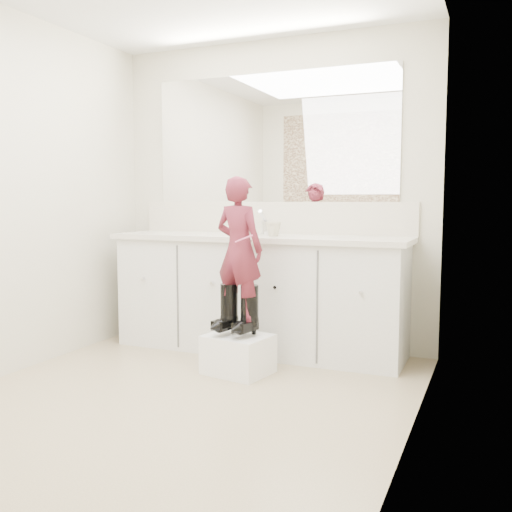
% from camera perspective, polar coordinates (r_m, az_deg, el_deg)
% --- Properties ---
extents(floor, '(3.00, 3.00, 0.00)m').
position_cam_1_polar(floor, '(3.41, -8.00, -14.25)').
color(floor, '#907F5E').
rests_on(floor, ground).
extents(wall_back, '(2.60, 0.00, 2.60)m').
position_cam_1_polar(wall_back, '(4.56, 1.63, 6.19)').
color(wall_back, beige).
rests_on(wall_back, floor).
extents(wall_right, '(0.00, 3.00, 3.00)m').
position_cam_1_polar(wall_right, '(2.76, 15.54, 6.30)').
color(wall_right, beige).
rests_on(wall_right, floor).
extents(vanity_cabinet, '(2.20, 0.55, 0.85)m').
position_cam_1_polar(vanity_cabinet, '(4.36, 0.27, -4.00)').
color(vanity_cabinet, silver).
rests_on(vanity_cabinet, floor).
extents(countertop, '(2.28, 0.58, 0.04)m').
position_cam_1_polar(countertop, '(4.30, 0.20, 1.82)').
color(countertop, beige).
rests_on(countertop, vanity_cabinet).
extents(backsplash, '(2.28, 0.03, 0.25)m').
position_cam_1_polar(backsplash, '(4.54, 1.55, 3.86)').
color(backsplash, beige).
rests_on(backsplash, countertop).
extents(mirror, '(2.00, 0.02, 1.00)m').
position_cam_1_polar(mirror, '(4.57, 1.58, 11.72)').
color(mirror, white).
rests_on(mirror, wall_back).
extents(faucet, '(0.08, 0.08, 0.10)m').
position_cam_1_polar(faucet, '(4.45, 1.03, 2.86)').
color(faucet, silver).
rests_on(faucet, countertop).
extents(cup, '(0.15, 0.15, 0.11)m').
position_cam_1_polar(cup, '(4.19, 1.75, 2.72)').
color(cup, beige).
rests_on(cup, countertop).
extents(soap_bottle, '(0.10, 0.11, 0.21)m').
position_cam_1_polar(soap_bottle, '(4.35, -0.98, 3.55)').
color(soap_bottle, beige).
rests_on(soap_bottle, countertop).
extents(step_stool, '(0.46, 0.41, 0.26)m').
position_cam_1_polar(step_stool, '(3.86, -1.80, -9.78)').
color(step_stool, white).
rests_on(step_stool, floor).
extents(boot_left, '(0.16, 0.24, 0.34)m').
position_cam_1_polar(boot_left, '(3.84, -2.70, -5.30)').
color(boot_left, black).
rests_on(boot_left, step_stool).
extents(boot_right, '(0.16, 0.24, 0.34)m').
position_cam_1_polar(boot_right, '(3.78, -0.65, -5.47)').
color(boot_right, black).
rests_on(boot_right, step_stool).
extents(toddler, '(0.38, 0.29, 0.95)m').
position_cam_1_polar(toddler, '(3.76, -1.70, 0.71)').
color(toddler, '#A03143').
rests_on(toddler, step_stool).
extents(toothbrush, '(0.14, 0.04, 0.06)m').
position_cam_1_polar(toothbrush, '(3.65, -1.23, 1.74)').
color(toothbrush, '#EE5C8E').
rests_on(toothbrush, toddler).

